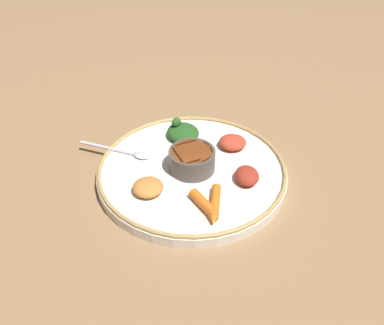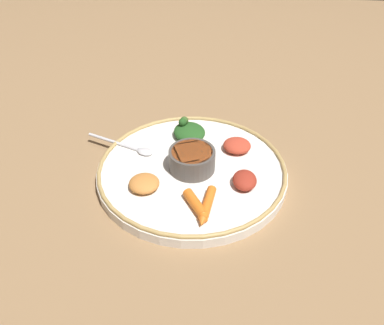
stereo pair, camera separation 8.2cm
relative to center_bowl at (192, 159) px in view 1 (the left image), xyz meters
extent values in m
plane|color=olive|center=(0.00, 0.00, -0.04)|extent=(2.40, 2.40, 0.00)
cylinder|color=white|center=(0.00, 0.00, -0.03)|extent=(0.38, 0.38, 0.02)
torus|color=tan|center=(0.00, 0.00, -0.02)|extent=(0.37, 0.37, 0.01)
cylinder|color=#4C4742|center=(0.00, 0.00, 0.00)|extent=(0.09, 0.09, 0.04)
cylinder|color=#99471E|center=(0.00, 0.00, 0.02)|extent=(0.08, 0.08, 0.01)
ellipsoid|color=silver|center=(-0.04, -0.10, -0.02)|extent=(0.03, 0.04, 0.01)
cylinder|color=silver|center=(-0.07, -0.18, -0.02)|extent=(0.05, 0.12, 0.01)
ellipsoid|color=#23511E|center=(-0.11, -0.02, -0.01)|extent=(0.10, 0.10, 0.03)
sphere|color=#385623|center=(-0.13, -0.03, 0.01)|extent=(0.02, 0.02, 0.02)
sphere|color=#23511E|center=(-0.12, -0.03, 0.01)|extent=(0.02, 0.02, 0.02)
cylinder|color=orange|center=(0.11, 0.02, -0.01)|extent=(0.07, 0.05, 0.02)
cone|color=orange|center=(0.14, 0.04, -0.01)|extent=(0.02, 0.02, 0.02)
cylinder|color=orange|center=(0.11, 0.04, -0.01)|extent=(0.08, 0.03, 0.02)
cone|color=orange|center=(0.15, 0.03, -0.01)|extent=(0.02, 0.02, 0.02)
ellipsoid|color=maroon|center=(0.04, 0.10, -0.01)|extent=(0.06, 0.05, 0.03)
ellipsoid|color=#B73D28|center=(-0.07, 0.09, -0.01)|extent=(0.06, 0.06, 0.02)
ellipsoid|color=#C67A38|center=(0.07, -0.08, -0.01)|extent=(0.07, 0.07, 0.02)
camera|label=1|loc=(0.65, -0.02, 0.50)|focal=39.18mm
camera|label=2|loc=(0.64, 0.06, 0.50)|focal=39.18mm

